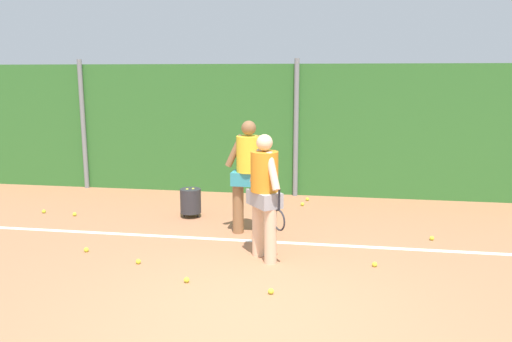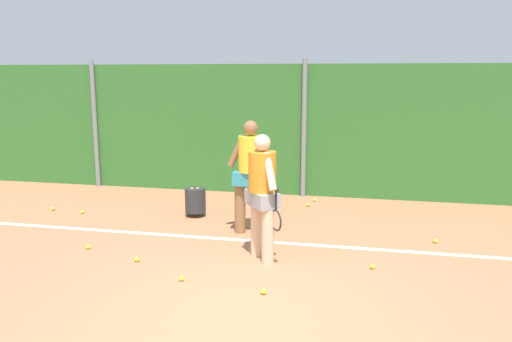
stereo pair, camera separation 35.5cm
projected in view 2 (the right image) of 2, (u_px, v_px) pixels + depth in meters
ground_plane at (269, 260)px, 6.82m from camera, size 24.32×24.32×0.00m
hedge_fence_backdrop at (305, 130)px, 10.32m from camera, size 15.81×0.25×2.65m
fence_post_left at (95, 124)px, 11.08m from camera, size 0.10×0.10×2.75m
fence_post_center at (304, 129)px, 10.14m from camera, size 0.10×0.10×2.75m
court_baseline_paint at (278, 243)px, 7.52m from camera, size 11.55×0.10×0.01m
player_foreground_near at (262, 191)px, 6.68m from camera, size 0.58×0.61×1.69m
player_midcourt at (251, 171)px, 7.80m from camera, size 0.81×0.38×1.76m
ball_hopper at (195, 200)px, 8.88m from camera, size 0.36×0.36×0.51m
tennis_ball_0 at (263, 292)px, 5.76m from camera, size 0.07×0.07×0.07m
tennis_ball_3 at (435, 241)px, 7.50m from camera, size 0.07×0.07×0.07m
tennis_ball_4 at (137, 259)px, 6.76m from camera, size 0.07×0.07×0.07m
tennis_ball_5 at (53, 209)px, 9.30m from camera, size 0.07×0.07×0.07m
tennis_ball_7 at (182, 278)px, 6.13m from camera, size 0.07×0.07×0.07m
tennis_ball_8 at (88, 247)px, 7.25m from camera, size 0.07×0.07×0.07m
tennis_ball_9 at (373, 267)px, 6.51m from camera, size 0.07×0.07×0.07m
tennis_ball_10 at (82, 212)px, 9.08m from camera, size 0.07×0.07×0.07m
tennis_ball_12 at (314, 200)px, 9.95m from camera, size 0.07×0.07×0.07m
tennis_ball_13 at (309, 205)px, 9.57m from camera, size 0.07×0.07×0.07m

